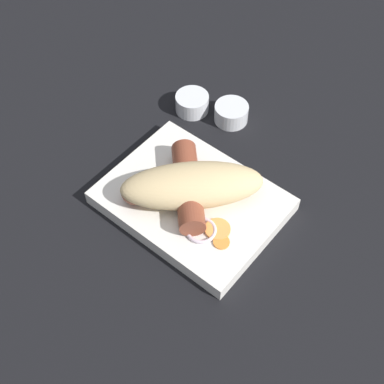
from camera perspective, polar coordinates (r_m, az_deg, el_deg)
ground_plane at (r=0.76m, az=0.00°, el=-1.48°), size 3.00×3.00×0.00m
food_tray at (r=0.75m, az=0.00°, el=-0.98°), size 0.24×0.18×0.02m
bread_roll at (r=0.72m, az=0.11°, el=0.84°), size 0.19×0.19×0.05m
sausage at (r=0.73m, az=-0.68°, el=0.43°), size 0.14×0.13×0.04m
pickled_veggies at (r=0.70m, az=1.72°, el=-4.17°), size 0.07×0.06×0.01m
condiment_cup_near at (r=0.86m, az=4.21°, el=8.31°), size 0.05×0.05×0.03m
condiment_cup_far at (r=0.87m, az=0.01°, el=9.39°), size 0.05×0.05×0.03m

